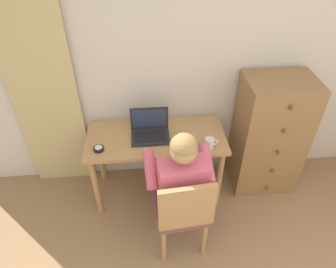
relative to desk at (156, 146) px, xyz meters
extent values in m
cube|color=beige|center=(0.41, 0.35, 0.64)|extent=(4.80, 0.05, 2.50)
cube|color=#CCB77A|center=(-0.97, 0.28, 0.52)|extent=(0.58, 0.03, 2.26)
cube|color=tan|center=(0.00, 0.00, 0.09)|extent=(1.25, 0.56, 0.03)
cylinder|color=tan|center=(-0.57, -0.22, -0.27)|extent=(0.06, 0.06, 0.69)
cylinder|color=tan|center=(0.57, -0.22, -0.27)|extent=(0.06, 0.06, 0.69)
cylinder|color=tan|center=(-0.57, 0.22, -0.27)|extent=(0.06, 0.06, 0.69)
cylinder|color=tan|center=(0.57, 0.22, -0.27)|extent=(0.06, 0.06, 0.69)
cube|color=olive|center=(1.09, 0.06, -0.01)|extent=(0.62, 0.45, 1.20)
sphere|color=brown|center=(1.09, -0.18, -0.49)|extent=(0.04, 0.04, 0.04)
sphere|color=brown|center=(1.09, -0.18, -0.25)|extent=(0.04, 0.04, 0.04)
sphere|color=brown|center=(1.09, -0.18, -0.01)|extent=(0.04, 0.04, 0.04)
sphere|color=brown|center=(1.09, -0.18, 0.23)|extent=(0.04, 0.04, 0.04)
sphere|color=brown|center=(1.09, -0.18, 0.47)|extent=(0.04, 0.04, 0.04)
cube|color=brown|center=(0.16, -0.60, -0.17)|extent=(0.46, 0.44, 0.05)
cube|color=tan|center=(0.18, -0.78, 0.07)|extent=(0.42, 0.08, 0.42)
cylinder|color=tan|center=(0.32, -0.42, -0.40)|extent=(0.04, 0.04, 0.42)
cylinder|color=tan|center=(-0.02, -0.45, -0.40)|extent=(0.04, 0.04, 0.42)
cylinder|color=tan|center=(0.35, -0.74, -0.40)|extent=(0.04, 0.04, 0.42)
cylinder|color=tan|center=(0.01, -0.77, -0.40)|extent=(0.04, 0.04, 0.42)
cylinder|color=#33384C|center=(0.23, -0.37, -0.12)|extent=(0.18, 0.41, 0.14)
cylinder|color=#33384C|center=(0.05, -0.39, -0.12)|extent=(0.18, 0.41, 0.14)
cylinder|color=#33384C|center=(0.21, -0.17, -0.37)|extent=(0.11, 0.11, 0.49)
cylinder|color=#33384C|center=(0.03, -0.19, -0.37)|extent=(0.11, 0.11, 0.49)
cube|color=#D1566B|center=(0.16, -0.61, 0.11)|extent=(0.38, 0.23, 0.46)
cylinder|color=#D1566B|center=(0.37, -0.46, 0.19)|extent=(0.12, 0.30, 0.25)
cylinder|color=#D1566B|center=(-0.07, -0.50, 0.19)|extent=(0.12, 0.30, 0.25)
cylinder|color=tan|center=(0.35, -0.26, 0.08)|extent=(0.09, 0.27, 0.11)
cylinder|color=tan|center=(-0.09, -0.30, 0.08)|extent=(0.09, 0.27, 0.11)
sphere|color=tan|center=(0.16, -0.60, 0.47)|extent=(0.20, 0.20, 0.20)
sphere|color=#9E7A47|center=(0.16, -0.60, 0.50)|extent=(0.20, 0.20, 0.20)
cube|color=#232326|center=(-0.05, -0.02, 0.12)|extent=(0.34, 0.24, 0.02)
cube|color=black|center=(-0.05, -0.03, 0.13)|extent=(0.29, 0.16, 0.00)
cube|color=#232326|center=(-0.05, 0.11, 0.24)|extent=(0.34, 0.01, 0.22)
cube|color=#2D3851|center=(-0.05, 0.10, 0.24)|extent=(0.31, 0.00, 0.18)
ellipsoid|color=black|center=(0.20, -0.04, 0.13)|extent=(0.09, 0.11, 0.03)
cylinder|color=black|center=(-0.50, -0.14, 0.13)|extent=(0.09, 0.09, 0.03)
cylinder|color=silver|center=(-0.50, -0.14, 0.14)|extent=(0.06, 0.06, 0.00)
cylinder|color=silver|center=(0.45, -0.19, 0.16)|extent=(0.08, 0.08, 0.09)
torus|color=silver|center=(0.50, -0.19, 0.16)|extent=(0.06, 0.01, 0.06)
camera|label=1|loc=(-0.08, -2.16, 1.88)|focal=33.23mm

